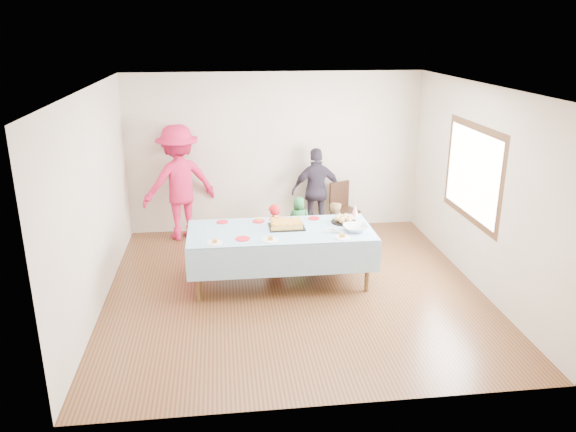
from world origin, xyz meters
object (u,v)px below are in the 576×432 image
object	(u,v)px
dining_chair	(342,205)
adult_left	(179,183)
party_table	(280,234)
birthday_cake	(287,225)

from	to	relation	value
dining_chair	adult_left	bearing A→B (deg)	154.20
party_table	adult_left	xyz separation A→B (m)	(-1.46, 1.96, 0.23)
party_table	dining_chair	size ratio (longest dim) A/B	2.81
dining_chair	party_table	bearing A→B (deg)	-147.93
adult_left	dining_chair	bearing A→B (deg)	156.08
party_table	adult_left	distance (m)	2.46
dining_chair	adult_left	distance (m)	2.77
birthday_cake	adult_left	bearing A→B (deg)	129.72
birthday_cake	dining_chair	world-z (taller)	dining_chair
party_table	dining_chair	distance (m)	2.27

